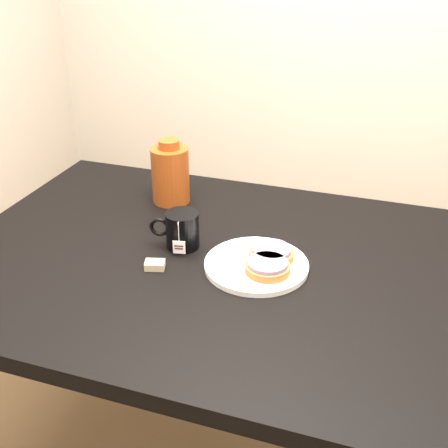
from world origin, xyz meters
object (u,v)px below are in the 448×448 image
at_px(table, 239,292).
at_px(bagel_back, 271,253).
at_px(mug, 182,230).
at_px(teabag_pouch, 155,265).
at_px(bagel_package, 170,174).
at_px(plate, 256,264).
at_px(bagel_front, 268,267).

height_order(table, bagel_back, bagel_back).
distance_m(mug, teabag_pouch, 0.12).
distance_m(mug, bagel_package, 0.27).
xyz_separation_m(plate, mug, (-0.20, 0.04, 0.04)).
height_order(table, plate, plate).
distance_m(bagel_back, bagel_package, 0.43).
distance_m(bagel_front, mug, 0.24).
bearing_deg(teabag_pouch, mug, 79.51).
xyz_separation_m(bagel_front, mug, (-0.23, 0.06, 0.02)).
bearing_deg(mug, bagel_package, 107.37).
relative_size(bagel_back, teabag_pouch, 3.28).
distance_m(table, bagel_package, 0.42).
height_order(table, bagel_front, bagel_front).
bearing_deg(plate, table, 168.06).
xyz_separation_m(table, bagel_package, (-0.28, 0.26, 0.17)).
bearing_deg(teabag_pouch, table, 25.71).
bearing_deg(bagel_package, plate, -39.18).
xyz_separation_m(plate, teabag_pouch, (-0.22, -0.08, -0.00)).
relative_size(bagel_back, bagel_package, 0.81).
height_order(bagel_back, mug, mug).
xyz_separation_m(bagel_back, teabag_pouch, (-0.25, -0.11, -0.02)).
bearing_deg(teabag_pouch, bagel_back, 23.71).
xyz_separation_m(table, bagel_front, (0.08, -0.04, 0.11)).
height_order(plate, mug, mug).
bearing_deg(bagel_back, plate, -130.15).
bearing_deg(bagel_front, teabag_pouch, -168.95).
distance_m(plate, bagel_back, 0.04).
bearing_deg(bagel_front, plate, 140.62).
bearing_deg(teabag_pouch, plate, 19.21).
xyz_separation_m(bagel_front, teabag_pouch, (-0.25, -0.05, -0.02)).
xyz_separation_m(teabag_pouch, bagel_package, (-0.11, 0.34, 0.07)).
bearing_deg(teabag_pouch, bagel_front, 11.05).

